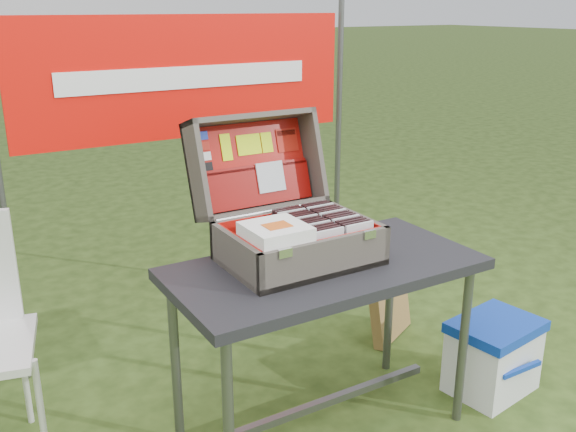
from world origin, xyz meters
TOP-DOWN VIEW (x-y plane):
  - table at (0.09, 0.10)m, footprint 1.15×0.57m
  - table_top at (0.09, 0.10)m, footprint 1.15×0.57m
  - table_leg_fl at (-0.42, -0.13)m, footprint 0.04×0.04m
  - table_leg_fr at (0.60, -0.13)m, footprint 0.04×0.04m
  - table_leg_bl at (-0.42, 0.32)m, footprint 0.04×0.04m
  - table_leg_br at (0.60, 0.32)m, footprint 0.04×0.04m
  - table_brace at (0.09, 0.10)m, footprint 0.99×0.03m
  - suitcase at (0.02, 0.22)m, footprint 0.54×0.54m
  - suitcase_base_bottom at (0.02, 0.16)m, footprint 0.54×0.38m
  - suitcase_base_wall_front at (0.02, -0.02)m, footprint 0.54×0.02m
  - suitcase_base_wall_back at (0.02, 0.34)m, footprint 0.54×0.02m
  - suitcase_base_wall_left at (-0.24, 0.16)m, footprint 0.02×0.38m
  - suitcase_base_wall_right at (0.28, 0.16)m, footprint 0.02×0.38m
  - suitcase_liner_floor at (0.02, 0.16)m, footprint 0.49×0.34m
  - suitcase_latch_left at (-0.15, -0.03)m, footprint 0.05×0.01m
  - suitcase_latch_right at (0.19, -0.03)m, footprint 0.05×0.01m
  - suitcase_hinge at (0.02, 0.35)m, footprint 0.48×0.02m
  - suitcase_lid_back at (0.02, 0.54)m, footprint 0.54×0.13m
  - suitcase_lid_rim_far at (0.02, 0.53)m, footprint 0.54×0.14m
  - suitcase_lid_rim_near at (0.02, 0.43)m, footprint 0.54×0.14m
  - suitcase_lid_rim_left at (-0.24, 0.48)m, footprint 0.02×0.25m
  - suitcase_lid_rim_right at (0.28, 0.48)m, footprint 0.02×0.25m
  - suitcase_lid_liner at (0.02, 0.53)m, footprint 0.49×0.11m
  - suitcase_liner_wall_front at (0.02, -0.00)m, footprint 0.49×0.01m
  - suitcase_liner_wall_back at (0.02, 0.33)m, footprint 0.49×0.01m
  - suitcase_liner_wall_left at (-0.23, 0.16)m, footprint 0.01×0.34m
  - suitcase_liner_wall_right at (0.26, 0.16)m, footprint 0.01×0.34m
  - suitcase_lid_pocket at (0.02, 0.48)m, footprint 0.47×0.08m
  - suitcase_pocket_edge at (0.02, 0.50)m, footprint 0.46×0.03m
  - suitcase_pocket_cd at (0.08, 0.47)m, footprint 0.12×0.05m
  - lid_sticker_cc_a at (-0.18, 0.56)m, footprint 0.05×0.01m
  - lid_sticker_cc_b at (-0.18, 0.55)m, footprint 0.05×0.01m
  - lid_sticker_cc_c at (-0.18, 0.54)m, footprint 0.05×0.01m
  - lid_sticker_cc_d at (-0.18, 0.52)m, footprint 0.05×0.01m
  - lid_card_neon_tall at (-0.08, 0.54)m, footprint 0.04×0.03m
  - lid_card_neon_main at (0.02, 0.54)m, footprint 0.11×0.03m
  - lid_card_neon_small at (0.10, 0.54)m, footprint 0.05×0.03m
  - lid_sticker_band at (0.20, 0.54)m, footprint 0.10×0.03m
  - lid_sticker_band_bar at (0.20, 0.55)m, footprint 0.09×0.01m
  - cd_left_0 at (0.05, 0.02)m, footprint 0.12×0.01m
  - cd_left_1 at (0.05, 0.04)m, footprint 0.12×0.01m
  - cd_left_2 at (0.05, 0.06)m, footprint 0.12×0.01m
  - cd_left_3 at (0.05, 0.08)m, footprint 0.12×0.01m
  - cd_left_4 at (0.05, 0.10)m, footprint 0.12×0.01m
  - cd_left_5 at (0.05, 0.12)m, footprint 0.12×0.01m
  - cd_left_6 at (0.05, 0.14)m, footprint 0.12×0.01m
  - cd_left_7 at (0.05, 0.16)m, footprint 0.12×0.01m
  - cd_left_8 at (0.05, 0.19)m, footprint 0.12×0.01m
  - cd_left_9 at (0.05, 0.21)m, footprint 0.12×0.01m
  - cd_left_10 at (0.05, 0.23)m, footprint 0.12×0.01m
  - cd_left_11 at (0.05, 0.25)m, footprint 0.12×0.01m
  - cd_left_12 at (0.05, 0.27)m, footprint 0.12×0.01m
  - cd_left_13 at (0.05, 0.29)m, footprint 0.12×0.01m
  - cd_left_14 at (0.05, 0.31)m, footprint 0.12×0.01m
  - cd_right_0 at (0.18, 0.02)m, footprint 0.12×0.01m
  - cd_right_1 at (0.18, 0.04)m, footprint 0.12×0.01m
  - cd_right_2 at (0.18, 0.06)m, footprint 0.12×0.01m
  - cd_right_3 at (0.18, 0.08)m, footprint 0.12×0.01m
  - cd_right_4 at (0.18, 0.10)m, footprint 0.12×0.01m
  - cd_right_5 at (0.18, 0.12)m, footprint 0.12×0.01m
  - cd_right_6 at (0.18, 0.14)m, footprint 0.12×0.01m
  - cd_right_7 at (0.18, 0.16)m, footprint 0.12×0.01m
  - cd_right_8 at (0.18, 0.19)m, footprint 0.12×0.01m
  - cd_right_9 at (0.18, 0.21)m, footprint 0.12×0.01m
  - cd_right_10 at (0.18, 0.23)m, footprint 0.12×0.01m
  - cd_right_11 at (0.18, 0.25)m, footprint 0.12×0.01m
  - cd_right_12 at (0.18, 0.27)m, footprint 0.12×0.01m
  - cd_right_13 at (0.18, 0.29)m, footprint 0.12×0.01m
  - cd_right_14 at (0.18, 0.31)m, footprint 0.12×0.01m
  - songbook_0 at (-0.12, 0.09)m, footprint 0.20×0.20m
  - songbook_1 at (-0.12, 0.09)m, footprint 0.20×0.20m
  - songbook_2 at (-0.12, 0.09)m, footprint 0.20×0.20m
  - songbook_3 at (-0.12, 0.09)m, footprint 0.20×0.20m
  - songbook_4 at (-0.12, 0.09)m, footprint 0.20×0.20m
  - songbook_5 at (-0.12, 0.09)m, footprint 0.20×0.20m
  - songbook_6 at (-0.12, 0.09)m, footprint 0.20×0.20m
  - songbook_7 at (-0.12, 0.09)m, footprint 0.20×0.20m
  - songbook_8 at (-0.12, 0.09)m, footprint 0.20×0.20m
  - songbook_graphic at (-0.12, 0.08)m, footprint 0.09×0.07m
  - cooler at (0.88, -0.05)m, footprint 0.41×0.34m
  - cooler_body at (0.88, -0.05)m, footprint 0.39×0.32m
  - cooler_lid at (0.88, -0.05)m, footprint 0.41×0.34m
  - cooler_handle at (0.88, -0.20)m, footprint 0.22×0.02m
  - chair_leg_fr at (-0.90, 0.39)m, footprint 0.02×0.02m
  - chair_leg_br at (-0.90, 0.75)m, footprint 0.02×0.02m
  - chair_upright_right at (-0.90, 0.77)m, footprint 0.02×0.02m
  - cardboard_box at (0.81, 0.56)m, footprint 0.35×0.25m
  - banner_post_left at (-0.85, 1.10)m, footprint 0.03×0.03m
  - banner_post_right at (0.85, 1.10)m, footprint 0.03×0.03m
  - banner at (0.00, 1.09)m, footprint 1.60×0.02m
  - banner_text at (0.00, 1.08)m, footprint 1.20×0.00m

SIDE VIEW (x-z plane):
  - table_brace at x=0.09m, z-range 0.10..0.14m
  - cooler_body at x=0.88m, z-range 0.00..0.29m
  - cooler at x=0.88m, z-range 0.00..0.33m
  - cardboard_box at x=0.81m, z-range 0.00..0.36m
  - cooler_handle at x=0.88m, z-range 0.17..0.19m
  - chair_leg_fr at x=-0.90m, z-range 0.00..0.47m
  - chair_leg_br at x=-0.90m, z-range 0.00..0.47m
  - cooler_lid at x=0.88m, z-range 0.29..0.33m
  - table_leg_fl at x=-0.42m, z-range 0.00..0.67m
  - table_leg_fr at x=0.60m, z-range 0.00..0.67m
  - table_leg_bl at x=-0.42m, z-range 0.00..0.67m
  - table_leg_br at x=0.60m, z-range 0.00..0.67m
  - table at x=0.09m, z-range 0.00..0.71m
  - chair_upright_right at x=-0.90m, z-range 0.47..0.90m
  - table_top at x=0.09m, z-range 0.67..0.71m
  - suitcase_base_bottom at x=0.02m, z-range 0.71..0.74m
  - suitcase_liner_floor at x=0.02m, z-range 0.74..0.74m
  - suitcase_base_wall_front at x=0.02m, z-range 0.71..0.86m
  - suitcase_base_wall_back at x=0.02m, z-range 0.71..0.86m
  - suitcase_base_wall_left at x=-0.24m, z-range 0.71..0.86m
  - suitcase_base_wall_right at x=0.28m, z-range 0.71..0.86m
  - suitcase_liner_wall_front at x=0.02m, z-range 0.74..0.86m
  - suitcase_liner_wall_back at x=0.02m, z-range 0.74..0.86m
  - suitcase_liner_wall_left at x=-0.23m, z-range 0.74..0.86m
  - suitcase_liner_wall_right at x=0.26m, z-range 0.74..0.86m
  - cd_left_0 at x=0.05m, z-range 0.74..0.88m
  - cd_left_1 at x=0.05m, z-range 0.74..0.88m
  - cd_left_2 at x=0.05m, z-range 0.74..0.88m
  - cd_left_3 at x=0.05m, z-range 0.74..0.88m
  - cd_left_4 at x=0.05m, z-range 0.74..0.88m
  - cd_left_5 at x=0.05m, z-range 0.74..0.88m
  - cd_left_6 at x=0.05m, z-range 0.74..0.88m
  - cd_left_7 at x=0.05m, z-range 0.74..0.88m
  - cd_left_8 at x=0.05m, z-range 0.74..0.88m
  - cd_left_9 at x=0.05m, z-range 0.74..0.88m
  - cd_left_10 at x=0.05m, z-range 0.74..0.88m
  - cd_left_11 at x=0.05m, z-range 0.74..0.88m
  - cd_left_12 at x=0.05m, z-range 0.74..0.88m
  - cd_left_13 at x=0.05m, z-range 0.74..0.88m
  - cd_left_14 at x=0.05m, z-range 0.74..0.88m
  - cd_right_0 at x=0.18m, z-range 0.74..0.88m
  - cd_right_1 at x=0.18m, z-range 0.74..0.88m
  - cd_right_2 at x=0.18m, z-range 0.74..0.88m
  - cd_right_3 at x=0.18m, z-range 0.74..0.88m
  - cd_right_4 at x=0.18m, z-range 0.74..0.88m
  - cd_right_5 at x=0.18m, z-range 0.74..0.88m
  - cd_right_6 at x=0.18m, z-range 0.74..0.88m
  - cd_right_7 at x=0.18m, z-range 0.74..0.88m
  - cd_right_8 at x=0.18m, z-range 0.74..0.88m
  - cd_right_9 at x=0.18m, z-range 0.74..0.88m
  - cd_right_10 at x=0.18m, z-range 0.74..0.88m
  - cd_right_11 at x=0.18m, z-range 0.74..0.88m
  - cd_right_12 at x=0.18m, z-range 0.74..0.88m
  - cd_right_13 at x=0.18m, z-range 0.74..0.88m
  - cd_right_14 at x=0.18m, z-range 0.74..0.88m
  - suitcase_lid_rim_near at x=0.02m, z-range 0.82..0.88m
  - suitcase_latch_left at x=-0.15m, z-range 0.83..0.86m
  - suitcase_latch_right at x=0.19m, z-range 0.83..0.86m
  - banner_post_left at x=-0.85m, z-range 0.00..1.70m
  - banner_post_right at x=0.85m, z-range 0.00..1.70m
  - suitcase_hinge at x=0.02m, z-range 0.85..0.87m
  - songbook_0 at x=-0.12m, z-range 0.86..0.86m
  - songbook_1 at x=-0.12m, z-range 0.86..0.87m
  - songbook_2 at x=-0.12m, z-range 0.87..0.87m
  - songbook_3 at x=-0.12m, z-range 0.87..0.88m
  - songbook_4 at x=-0.12m, z-range 0.88..0.88m
  - songbook_5 at x=-0.12m, z-range 0.88..0.89m
  - songbook_6 at x=-0.12m, z-range 0.89..0.89m
  - songbook_7 at x=-0.12m, z-range 0.89..0.90m
  - songbook_8 at x=-0.12m, z-range 0.90..0.90m
  - songbook_graphic at x=-0.12m, z-range 0.90..0.91m
  - suitcase_lid_pocket at x=0.02m, z-range 0.85..1.00m
  - suitcase at x=0.02m, z-range 0.71..1.20m
  - suitcase_pocket_cd at x=0.08m, z-range 0.90..1.02m
  - suitcase_pocket_edge at x=0.02m, z-range 0.99..1.01m
  - suitcase_lid_back at x=0.02m, z-range 0.82..1.19m
  - suitcase_lid_liner at x=0.02m, z-range 0.84..1.17m
  - suitcase_lid_rim_left at x=-0.24m, z-range 0.82..1.22m
  - suitcase_lid_rim_right at x=0.28m, z-range 0.82..1.22m
  - lid_sticker_cc_d at x=-0.18m, z-range 1.01..1.04m
  - lid_sticker_cc_c at x=-0.18m, z-range 1.04..1.08m
  - lid_card_neon_tall at x=-0.08m, z-range 1.03..1.13m
  - lid_card_neon_main at x=0.02m, z-range 1.04..1.12m
  - lid_card_neon_small at x=0.10m, z-range 1.04..1.12m
  - lid_sticker_band at x=0.20m, z-range 1.04..1.13m
  - lid_sticker_cc_b at x=-0.18m, z-range 1.08..1.11m
  - lid_sticker_band_bar at x=0.20m, z-range 1.10..1.12m
  - lid_sticker_cc_a at x=-0.18m, z-range 1.12..1.15m
  - suitcase_lid_rim_far at x=0.02m, z-range 1.16..1.22m
  - banner at x=0.00m, z-range 1.02..1.58m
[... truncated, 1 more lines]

